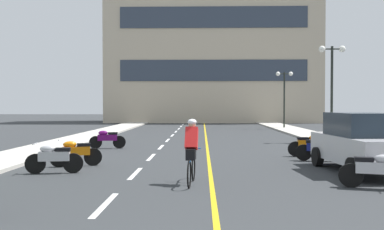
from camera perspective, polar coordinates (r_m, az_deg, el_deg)
name	(u,v)px	position (r m, az deg, el deg)	size (l,w,h in m)	color
ground_plane	(202,142)	(23.78, 1.33, -3.61)	(140.00, 140.00, 0.00)	#2D3033
curb_left	(88,137)	(27.72, -13.74, -2.82)	(2.40, 72.00, 0.12)	#B7B2A8
curb_right	(317,137)	(27.72, 16.41, -2.83)	(2.40, 72.00, 0.12)	#B7B2A8
lane_dash_1	(105,205)	(9.16, -11.58, -11.64)	(0.14, 2.20, 0.01)	silver
lane_dash_2	(135,173)	(13.02, -7.60, -7.74)	(0.14, 2.20, 0.01)	silver
lane_dash_3	(151,157)	(16.94, -5.49, -5.62)	(0.14, 2.20, 0.01)	silver
lane_dash_4	(161,147)	(20.89, -4.18, -4.29)	(0.14, 2.20, 0.01)	silver
lane_dash_5	(168,140)	(24.86, -3.29, -3.39)	(0.14, 2.20, 0.01)	silver
lane_dash_6	(172,135)	(28.84, -2.65, -2.73)	(0.14, 2.20, 0.01)	silver
lane_dash_7	(176,132)	(32.82, -2.16, -2.24)	(0.14, 2.20, 0.01)	silver
lane_dash_8	(179,129)	(36.81, -1.78, -1.85)	(0.14, 2.20, 0.01)	silver
lane_dash_9	(181,126)	(40.80, -1.47, -1.53)	(0.14, 2.20, 0.01)	silver
lane_dash_10	(183,124)	(44.79, -1.22, -1.28)	(0.14, 2.20, 0.01)	silver
lane_dash_11	(184,123)	(48.78, -1.01, -1.06)	(0.14, 2.20, 0.01)	silver
centre_line_yellow	(206,138)	(26.77, 1.87, -3.05)	(0.12, 66.00, 0.01)	gold
office_building	(212,41)	(52.62, 2.73, 9.87)	(24.83, 8.79, 19.71)	#BCAD93
street_lamp_mid	(332,71)	(24.82, 18.19, 5.58)	(1.46, 0.36, 5.20)	black
street_lamp_far	(284,86)	(37.61, 12.23, 3.77)	(1.46, 0.36, 4.80)	black
parked_car_near	(361,143)	(13.95, 21.63, -3.44)	(2.17, 4.31, 1.82)	black
motorcycle_2	(375,170)	(11.45, 23.30, -6.72)	(1.66, 0.73, 0.92)	black
motorcycle_3	(54,158)	(13.51, -18.00, -5.45)	(1.70, 0.60, 0.92)	black
motorcycle_4	(76,152)	(14.82, -15.30, -4.83)	(1.65, 0.76, 0.92)	black
motorcycle_5	(319,148)	(16.32, 16.66, -4.28)	(1.69, 0.63, 0.92)	black
motorcycle_6	(310,145)	(17.68, 15.44, -3.84)	(1.70, 0.60, 0.92)	black
motorcycle_7	(107,139)	(20.50, -11.28, -3.11)	(1.69, 0.60, 0.92)	black
cyclist_rider	(191,150)	(11.11, -0.09, -4.70)	(0.42, 1.77, 1.71)	black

